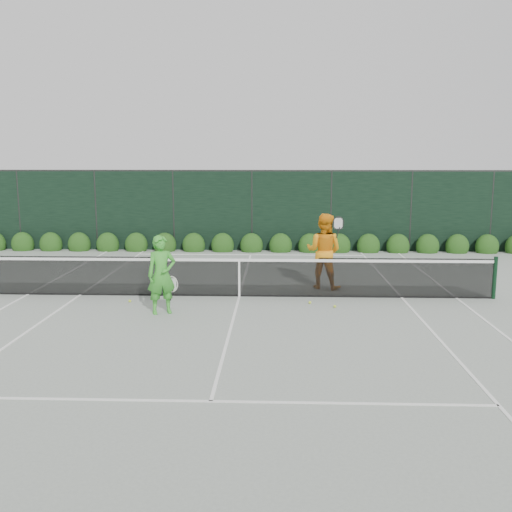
{
  "coord_description": "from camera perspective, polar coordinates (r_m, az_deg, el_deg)",
  "views": [
    {
      "loc": [
        0.93,
        -14.14,
        3.47
      ],
      "look_at": [
        0.42,
        0.3,
        1.0
      ],
      "focal_mm": 40.0,
      "sensor_mm": 36.0,
      "label": 1
    }
  ],
  "objects": [
    {
      "name": "hedge_row",
      "position": [
        21.56,
        -0.45,
        1.06
      ],
      "size": [
        31.66,
        0.65,
        0.94
      ],
      "color": "#15360E",
      "rests_on": "ground"
    },
    {
      "name": "ground",
      "position": [
        14.59,
        -1.68,
        -4.06
      ],
      "size": [
        80.0,
        80.0,
        0.0
      ],
      "primitive_type": "plane",
      "color": "gray",
      "rests_on": "ground"
    },
    {
      "name": "tennis_net",
      "position": [
        14.48,
        -1.78,
        -2.02
      ],
      "size": [
        12.9,
        0.1,
        1.07
      ],
      "color": "#11341C",
      "rests_on": "ground"
    },
    {
      "name": "player_woman",
      "position": [
        13.01,
        -9.42,
        -1.87
      ],
      "size": [
        0.77,
        0.65,
        1.78
      ],
      "rotation": [
        0.0,
        0.0,
        0.41
      ],
      "color": "green",
      "rests_on": "ground"
    },
    {
      "name": "court_lines",
      "position": [
        14.59,
        -1.68,
        -4.04
      ],
      "size": [
        11.03,
        23.83,
        0.01
      ],
      "color": "white",
      "rests_on": "ground"
    },
    {
      "name": "windscreen_fence",
      "position": [
        11.63,
        -2.57,
        0.02
      ],
      "size": [
        32.0,
        21.07,
        3.06
      ],
      "color": "black",
      "rests_on": "ground"
    },
    {
      "name": "tennis_balls",
      "position": [
        13.78,
        0.11,
        -4.74
      ],
      "size": [
        5.04,
        0.42,
        0.07
      ],
      "color": "#BCD72F",
      "rests_on": "ground"
    },
    {
      "name": "player_man",
      "position": [
        15.43,
        6.8,
        0.49
      ],
      "size": [
        1.21,
        1.09,
        2.03
      ],
      "rotation": [
        0.0,
        0.0,
        2.75
      ],
      "color": "orange",
      "rests_on": "ground"
    }
  ]
}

